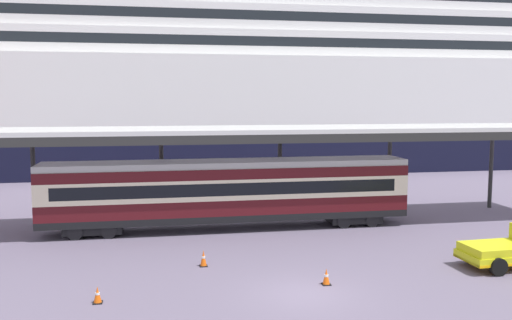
# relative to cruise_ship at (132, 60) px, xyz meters

# --- Properties ---
(ground_plane) EXTENTS (400.00, 400.00, 0.00)m
(ground_plane) POSITION_rel_cruise_ship_xyz_m (8.40, -48.82, -12.45)
(ground_plane) COLOR slate
(cruise_ship) EXTENTS (177.38, 31.31, 36.87)m
(cruise_ship) POSITION_rel_cruise_ship_xyz_m (0.00, 0.00, 0.00)
(cruise_ship) COLOR black
(cruise_ship) RESTS_ON ground
(platform_canopy) EXTENTS (46.20, 5.97, 6.02)m
(platform_canopy) POSITION_rel_cruise_ship_xyz_m (6.90, -36.81, -6.68)
(platform_canopy) COLOR silver
(platform_canopy) RESTS_ON ground
(train_carriage) EXTENTS (21.50, 2.81, 4.11)m
(train_carriage) POSITION_rel_cruise_ship_xyz_m (6.90, -37.24, -10.15)
(train_carriage) COLOR black
(train_carriage) RESTS_ON ground
(traffic_cone_near) EXTENTS (0.36, 0.36, 0.69)m
(traffic_cone_near) POSITION_rel_cruise_ship_xyz_m (9.63, -47.86, -12.11)
(traffic_cone_near) COLOR black
(traffic_cone_near) RESTS_ON ground
(traffic_cone_mid) EXTENTS (0.36, 0.36, 0.65)m
(traffic_cone_mid) POSITION_rel_cruise_ship_xyz_m (0.44, -48.30, -12.14)
(traffic_cone_mid) COLOR black
(traffic_cone_mid) RESTS_ON ground
(traffic_cone_far) EXTENTS (0.36, 0.36, 0.76)m
(traffic_cone_far) POSITION_rel_cruise_ship_xyz_m (4.80, -44.39, -12.08)
(traffic_cone_far) COLOR black
(traffic_cone_far) RESTS_ON ground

